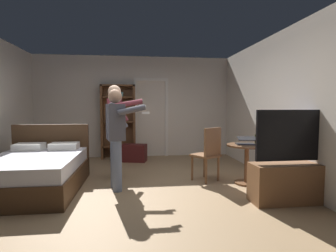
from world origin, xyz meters
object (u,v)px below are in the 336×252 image
object	(u,v)px
wooden_chair	(209,152)
person_striped_shirt	(116,125)
bookshelf	(118,119)
tv_flatscreen	(296,176)
suitcase_dark	(134,153)
side_table	(247,157)
bed	(36,171)
person_blue_shirt	(116,133)
bottle_on_table	(257,139)
laptop	(246,142)

from	to	relation	value
wooden_chair	person_striped_shirt	world-z (taller)	person_striped_shirt
bookshelf	tv_flatscreen	xyz separation A→B (m)	(2.71, -3.62, -0.66)
tv_flatscreen	suitcase_dark	distance (m)	3.87
bookshelf	side_table	distance (m)	3.63
bed	person_blue_shirt	size ratio (longest dim) A/B	1.19
bottle_on_table	person_blue_shirt	xyz separation A→B (m)	(-2.40, 0.05, 0.15)
laptop	wooden_chair	distance (m)	0.68
tv_flatscreen	side_table	xyz separation A→B (m)	(-0.32, 0.95, 0.10)
side_table	bottle_on_table	size ratio (longest dim) A/B	3.05
bottle_on_table	suitcase_dark	xyz separation A→B (m)	(-2.12, 2.24, -0.58)
side_table	bottle_on_table	distance (m)	0.36
wooden_chair	person_blue_shirt	world-z (taller)	person_blue_shirt
laptop	person_striped_shirt	world-z (taller)	person_striped_shirt
tv_flatscreen	bottle_on_table	world-z (taller)	tv_flatscreen
bookshelf	laptop	xyz separation A→B (m)	(2.35, -2.72, -0.29)
bed	laptop	bearing A→B (deg)	-2.38
side_table	bottle_on_table	world-z (taller)	bottle_on_table
bed	tv_flatscreen	xyz separation A→B (m)	(3.90, -1.05, 0.08)
person_blue_shirt	suitcase_dark	bearing A→B (deg)	82.76
bed	laptop	world-z (taller)	bed
bottle_on_table	suitcase_dark	distance (m)	3.14
laptop	person_striped_shirt	xyz separation A→B (m)	(-2.28, 0.67, 0.27)
laptop	suitcase_dark	world-z (taller)	laptop
laptop	person_striped_shirt	distance (m)	2.39
bed	person_striped_shirt	world-z (taller)	person_striped_shirt
wooden_chair	person_striped_shirt	bearing A→B (deg)	166.58
tv_flatscreen	person_blue_shirt	distance (m)	2.80
bookshelf	person_striped_shirt	distance (m)	2.05
tv_flatscreen	bottle_on_table	distance (m)	0.98
side_table	laptop	world-z (taller)	laptop
laptop	bottle_on_table	world-z (taller)	bottle_on_table
tv_flatscreen	person_blue_shirt	bearing A→B (deg)	160.48
bed	person_striped_shirt	distance (m)	1.55
bookshelf	side_table	world-z (taller)	bookshelf
suitcase_dark	laptop	bearing A→B (deg)	-33.68
bed	person_striped_shirt	xyz separation A→B (m)	(1.26, 0.52, 0.72)
bookshelf	person_blue_shirt	xyz separation A→B (m)	(0.13, -2.71, -0.10)
bottle_on_table	person_striped_shirt	world-z (taller)	person_striped_shirt
bookshelf	side_table	bearing A→B (deg)	-48.27
side_table	suitcase_dark	world-z (taller)	side_table
tv_flatscreen	wooden_chair	distance (m)	1.52
bookshelf	person_striped_shirt	world-z (taller)	bookshelf
wooden_chair	laptop	bearing A→B (deg)	-24.40
bottle_on_table	person_striped_shirt	xyz separation A→B (m)	(-2.45, 0.71, 0.23)
bed	side_table	bearing A→B (deg)	-1.68
bed	wooden_chair	world-z (taller)	bed
bookshelf	wooden_chair	world-z (taller)	bookshelf
person_blue_shirt	bed	bearing A→B (deg)	174.10
laptop	side_table	bearing A→B (deg)	48.43
bookshelf	bottle_on_table	bearing A→B (deg)	-47.48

